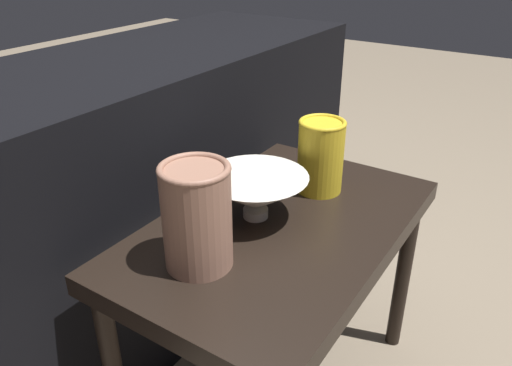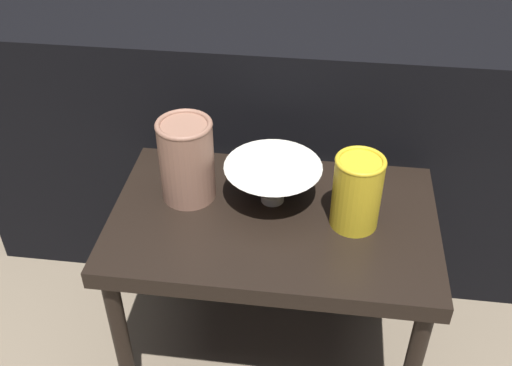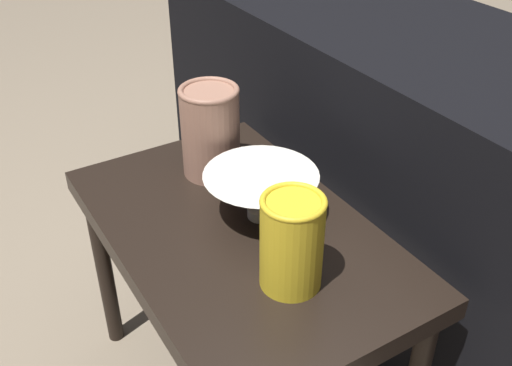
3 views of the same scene
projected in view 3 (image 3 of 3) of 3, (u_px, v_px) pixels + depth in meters
name	position (u px, v px, depth m)	size (l,w,h in m)	color
table	(239.00, 252.00, 1.10)	(0.68, 0.43, 0.47)	black
couch_backdrop	(432.00, 196.00, 1.35)	(1.67, 0.50, 0.71)	black
bowl	(261.00, 192.00, 1.07)	(0.21, 0.21, 0.09)	silver
vase_textured_left	(210.00, 130.00, 1.17)	(0.12, 0.12, 0.19)	#996B56
vase_colorful_right	(291.00, 242.00, 0.91)	(0.10, 0.10, 0.16)	gold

